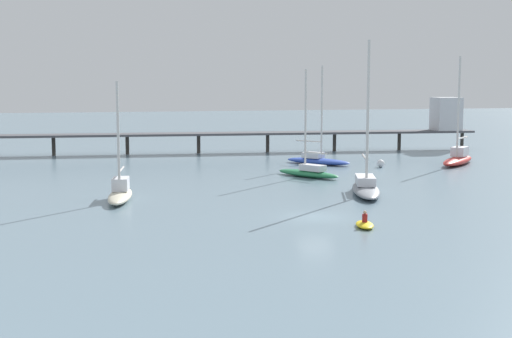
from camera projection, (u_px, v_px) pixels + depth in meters
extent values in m
plane|color=slate|center=(315.00, 217.00, 49.76)|extent=(400.00, 400.00, 0.00)
cube|color=#4C4C51|center=(199.00, 134.00, 95.64)|extent=(80.46, 11.78, 0.30)
cylinder|color=#38332D|center=(54.00, 146.00, 92.70)|extent=(0.50, 0.50, 2.55)
cylinder|color=#38332D|center=(127.00, 145.00, 94.26)|extent=(0.50, 0.50, 2.55)
cylinder|color=#38332D|center=(199.00, 144.00, 95.81)|extent=(0.50, 0.50, 2.55)
cylinder|color=#38332D|center=(268.00, 143.00, 97.37)|extent=(0.50, 0.50, 2.55)
cylinder|color=#38332D|center=(334.00, 142.00, 98.93)|extent=(0.50, 0.50, 2.55)
cylinder|color=#38332D|center=(399.00, 141.00, 100.49)|extent=(0.50, 0.50, 2.55)
cylinder|color=#38332D|center=(462.00, 141.00, 102.05)|extent=(0.50, 0.50, 2.55)
cube|color=silver|center=(446.00, 114.00, 101.14)|extent=(4.00, 4.00, 4.83)
ellipsoid|color=#2D4CB7|center=(318.00, 161.00, 82.54)|extent=(7.38, 8.01, 0.75)
cube|color=silver|center=(313.00, 155.00, 82.83)|extent=(2.78, 2.84, 0.67)
cylinder|color=silver|center=(322.00, 112.00, 81.58)|extent=(0.22, 0.22, 11.02)
cylinder|color=silver|center=(309.00, 141.00, 83.00)|extent=(2.44, 2.79, 0.18)
ellipsoid|color=gray|center=(366.00, 190.00, 60.07)|extent=(5.39, 10.00, 0.78)
cube|color=silver|center=(365.00, 180.00, 60.75)|extent=(2.73, 4.02, 0.74)
cylinder|color=silver|center=(368.00, 114.00, 58.77)|extent=(0.24, 0.24, 12.54)
cylinder|color=silver|center=(365.00, 157.00, 61.68)|extent=(1.79, 4.67, 0.19)
ellipsoid|color=beige|center=(120.00, 196.00, 56.68)|extent=(3.11, 8.20, 0.80)
cube|color=silver|center=(121.00, 184.00, 57.20)|extent=(1.64, 2.50, 1.03)
cylinder|color=silver|center=(118.00, 137.00, 55.68)|extent=(0.22, 0.22, 9.01)
cylinder|color=silver|center=(121.00, 169.00, 57.87)|extent=(0.78, 3.68, 0.17)
ellipsoid|color=red|center=(458.00, 161.00, 82.28)|extent=(8.64, 8.51, 0.96)
cube|color=silver|center=(460.00, 151.00, 82.83)|extent=(2.96, 2.94, 1.12)
cylinder|color=silver|center=(459.00, 107.00, 81.07)|extent=(0.24, 0.24, 11.91)
cylinder|color=silver|center=(462.00, 138.00, 83.55)|extent=(3.51, 3.44, 0.19)
ellipsoid|color=#287F4C|center=(308.00, 174.00, 71.22)|extent=(5.65, 7.58, 0.71)
cube|color=silver|center=(313.00, 168.00, 70.71)|extent=(2.51, 2.98, 0.64)
cylinder|color=silver|center=(305.00, 120.00, 70.81)|extent=(0.21, 0.21, 10.40)
cylinder|color=silver|center=(316.00, 153.00, 70.25)|extent=(1.64, 2.50, 0.17)
ellipsoid|color=yellow|center=(365.00, 225.00, 46.13)|extent=(1.78, 2.77, 0.35)
cylinder|color=maroon|center=(365.00, 218.00, 46.07)|extent=(0.44, 0.44, 0.55)
sphere|color=tan|center=(365.00, 212.00, 46.02)|extent=(0.24, 0.24, 0.24)
sphere|color=silver|center=(381.00, 163.00, 79.57)|extent=(0.90, 0.90, 0.90)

